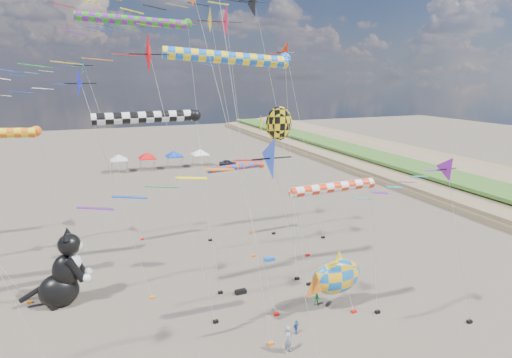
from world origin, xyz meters
The scene contains 24 objects.
delta_kite_0 centered at (-9.53, 26.22, 17.44)m, with size 9.36×1.79×18.73m.
delta_kite_1 centered at (2.23, 23.53, 21.67)m, with size 16.00×3.24×23.52m.
delta_kite_3 centered at (-6.97, 9.13, 17.76)m, with size 12.65×2.45×19.27m.
delta_kite_5 centered at (9.85, 2.60, 10.99)m, with size 9.36×1.67×12.24m.
delta_kite_7 centered at (8.16, 19.62, 18.69)m, with size 11.13×2.22×20.12m.
delta_kite_8 centered at (3.97, 16.37, 22.31)m, with size 13.89×2.94×24.00m.
delta_kite_9 centered at (-9.15, 13.96, 16.11)m, with size 9.48×2.18×17.50m.
delta_kite_10 centered at (-0.48, 18.08, 20.66)m, with size 12.97×2.22×22.13m.
delta_kite_11 centered at (-3.84, -0.63, 13.44)m, with size 10.18×1.80×14.73m.
windsock_0 centered at (0.33, 12.56, 17.96)m, with size 10.44×0.88×18.46m.
windsock_1 centered at (3.97, 22.61, 7.84)m, with size 7.47×0.64×8.22m.
windsock_2 centered at (-4.75, 23.35, 21.41)m, with size 11.14×0.83×21.90m.
windsock_4 centered at (-5.44, 12.77, 14.06)m, with size 8.43×0.80×14.53m.
windsock_5 centered at (4.92, 5.94, 9.90)m, with size 7.41×0.68×10.32m.
angelfish_kite centered at (4.03, 13.36, 13.14)m, with size 3.74×3.02×14.56m.
cat_inflatable centered at (-12.39, 15.85, 2.95)m, with size 4.36×2.18×5.89m, color black, non-canonical shape.
fish_inflatable centered at (6.31, 7.63, 2.61)m, with size 5.37×2.71×4.64m.
person_adult centered at (0.99, 4.49, 0.91)m, with size 0.66×0.44×1.82m, color gray.
child_green centered at (5.29, 8.43, 0.52)m, with size 0.50×0.39×1.03m, color #238737.
child_blue centered at (2.29, 5.99, 0.50)m, with size 0.59×0.25×1.01m, color #2856A3.
kite_bag_0 centered at (5.01, 16.75, 0.15)m, with size 0.90×0.44×0.30m, color blue.
kite_bag_2 centered at (0.53, 12.20, 0.15)m, with size 0.90×0.44×0.30m, color black.
tent_row centered at (1.50, 60.00, 3.15)m, with size 19.20×4.20×3.80m.
parked_car centered at (13.95, 58.00, 0.58)m, with size 1.38×3.42×1.17m, color #26262D.
Camera 1 is at (-8.78, -14.82, 16.68)m, focal length 28.00 mm.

